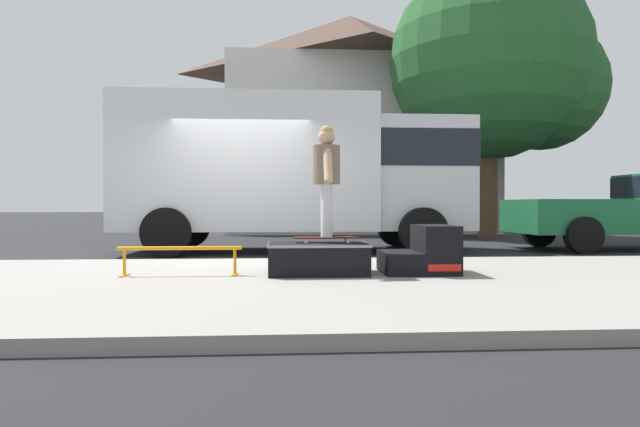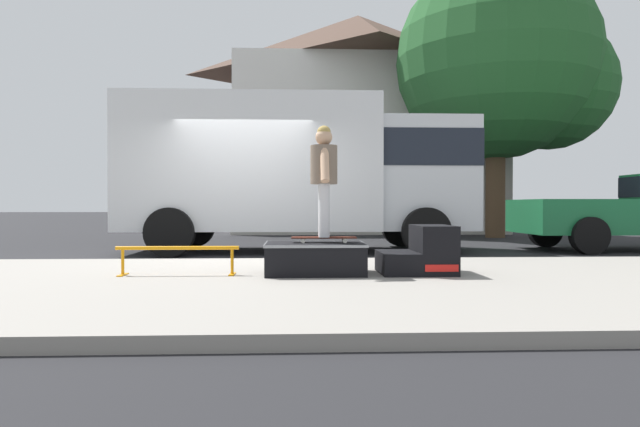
{
  "view_description": "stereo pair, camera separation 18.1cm",
  "coord_description": "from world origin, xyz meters",
  "px_view_note": "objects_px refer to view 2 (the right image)",
  "views": [
    {
      "loc": [
        0.77,
        -8.94,
        0.94
      ],
      "look_at": [
        1.3,
        -0.96,
        0.82
      ],
      "focal_mm": 30.64,
      "sensor_mm": 36.0,
      "label": 1
    },
    {
      "loc": [
        0.95,
        -8.95,
        0.94
      ],
      "look_at": [
        1.3,
        -0.96,
        0.82
      ],
      "focal_mm": 30.64,
      "sensor_mm": 36.0,
      "label": 2
    }
  ],
  "objects_px": {
    "kicker_ramp": "(422,253)",
    "skateboard": "(324,238)",
    "box_truck": "(300,168)",
    "street_tree_main": "(507,66)",
    "skater_kid": "(324,171)",
    "skate_box": "(315,257)",
    "grind_rail": "(178,253)"
  },
  "relations": [
    {
      "from": "grind_rail",
      "to": "skateboard",
      "type": "xyz_separation_m",
      "value": [
        1.72,
        0.12,
        0.17
      ]
    },
    {
      "from": "kicker_ramp",
      "to": "skate_box",
      "type": "bearing_deg",
      "value": 179.98
    },
    {
      "from": "skate_box",
      "to": "street_tree_main",
      "type": "bearing_deg",
      "value": 57.13
    },
    {
      "from": "grind_rail",
      "to": "skateboard",
      "type": "relative_size",
      "value": 1.82
    },
    {
      "from": "skater_kid",
      "to": "street_tree_main",
      "type": "xyz_separation_m",
      "value": [
        5.82,
        9.12,
        3.65
      ]
    },
    {
      "from": "kicker_ramp",
      "to": "grind_rail",
      "type": "height_order",
      "value": "kicker_ramp"
    },
    {
      "from": "skater_kid",
      "to": "box_truck",
      "type": "height_order",
      "value": "box_truck"
    },
    {
      "from": "skate_box",
      "to": "grind_rail",
      "type": "bearing_deg",
      "value": -177.92
    },
    {
      "from": "skateboard",
      "to": "box_truck",
      "type": "distance_m",
      "value": 4.74
    },
    {
      "from": "skate_box",
      "to": "grind_rail",
      "type": "distance_m",
      "value": 1.62
    },
    {
      "from": "skater_kid",
      "to": "box_truck",
      "type": "xyz_separation_m",
      "value": [
        -0.25,
        4.59,
        0.36
      ]
    },
    {
      "from": "skate_box",
      "to": "kicker_ramp",
      "type": "xyz_separation_m",
      "value": [
        1.29,
        -0.0,
        0.04
      ]
    },
    {
      "from": "skate_box",
      "to": "grind_rail",
      "type": "relative_size",
      "value": 0.83
    },
    {
      "from": "kicker_ramp",
      "to": "box_truck",
      "type": "height_order",
      "value": "box_truck"
    },
    {
      "from": "kicker_ramp",
      "to": "skater_kid",
      "type": "xyz_separation_m",
      "value": [
        -1.18,
        0.06,
        0.99
      ]
    },
    {
      "from": "kicker_ramp",
      "to": "skateboard",
      "type": "relative_size",
      "value": 1.11
    },
    {
      "from": "skateboard",
      "to": "skater_kid",
      "type": "xyz_separation_m",
      "value": [
        0.0,
        -0.0,
        0.8
      ]
    },
    {
      "from": "grind_rail",
      "to": "skateboard",
      "type": "bearing_deg",
      "value": 3.82
    },
    {
      "from": "kicker_ramp",
      "to": "skateboard",
      "type": "xyz_separation_m",
      "value": [
        -1.18,
        0.06,
        0.19
      ]
    },
    {
      "from": "skater_kid",
      "to": "street_tree_main",
      "type": "bearing_deg",
      "value": 57.45
    },
    {
      "from": "kicker_ramp",
      "to": "box_truck",
      "type": "bearing_deg",
      "value": 107.19
    },
    {
      "from": "kicker_ramp",
      "to": "street_tree_main",
      "type": "height_order",
      "value": "street_tree_main"
    },
    {
      "from": "box_truck",
      "to": "skateboard",
      "type": "bearing_deg",
      "value": -86.83
    },
    {
      "from": "skate_box",
      "to": "kicker_ramp",
      "type": "relative_size",
      "value": 1.36
    },
    {
      "from": "street_tree_main",
      "to": "skateboard",
      "type": "bearing_deg",
      "value": -122.55
    },
    {
      "from": "skater_kid",
      "to": "skate_box",
      "type": "bearing_deg",
      "value": -152.68
    },
    {
      "from": "skater_kid",
      "to": "kicker_ramp",
      "type": "bearing_deg",
      "value": -2.75
    },
    {
      "from": "street_tree_main",
      "to": "grind_rail",
      "type": "bearing_deg",
      "value": -129.25
    },
    {
      "from": "street_tree_main",
      "to": "kicker_ramp",
      "type": "bearing_deg",
      "value": -116.81
    },
    {
      "from": "skateboard",
      "to": "box_truck",
      "type": "height_order",
      "value": "box_truck"
    },
    {
      "from": "skate_box",
      "to": "street_tree_main",
      "type": "xyz_separation_m",
      "value": [
        5.93,
        9.17,
        4.68
      ]
    },
    {
      "from": "box_truck",
      "to": "kicker_ramp",
      "type": "bearing_deg",
      "value": -72.81
    }
  ]
}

